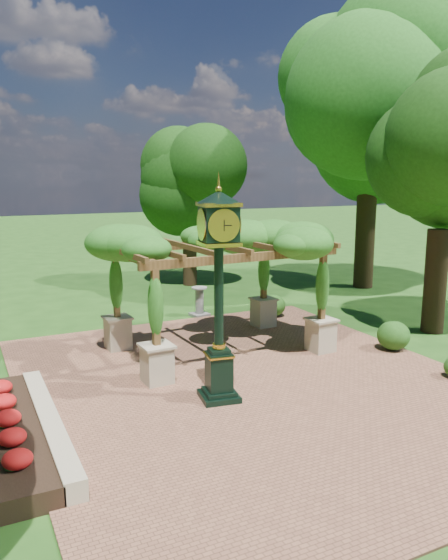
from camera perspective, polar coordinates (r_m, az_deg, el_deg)
name	(u,v)px	position (r m, az deg, el deg)	size (l,w,h in m)	color
ground	(276,400)	(12.02, 5.41, -12.41)	(120.00, 120.00, 0.00)	#1E4714
brick_plaza	(253,384)	(12.81, 3.02, -10.77)	(10.00, 12.00, 0.04)	brown
border_wall	(49,425)	(10.93, -17.80, -14.22)	(0.35, 5.00, 0.40)	#C6B793
pedestal_clock	(219,277)	(11.18, -0.54, 0.31)	(1.02, 1.02, 4.50)	black
pergola	(218,248)	(14.47, -0.59, 3.38)	(5.68, 3.72, 3.48)	#BBAC8B
sundial	(199,303)	(18.65, -2.58, -2.46)	(0.65, 0.65, 1.01)	gray
shrub_mid	(394,335)	(15.68, 17.29, -5.56)	(0.89, 0.89, 0.80)	#204E16
shrub_back	(273,305)	(18.57, 5.17, -2.67)	(0.82, 0.82, 0.74)	#2B611C
tree_north	(189,184)	(23.62, -3.69, 9.95)	(3.78, 3.78, 6.37)	#372416
tree_east_far	(372,102)	(24.10, 15.17, 17.53)	(5.69, 5.69, 11.18)	black
tree_east_near	(445,145)	(17.49, 22.13, 12.90)	(4.19, 4.19, 8.16)	black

